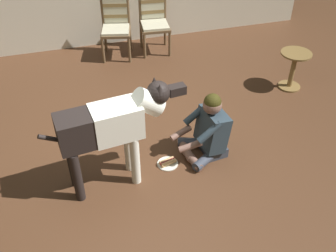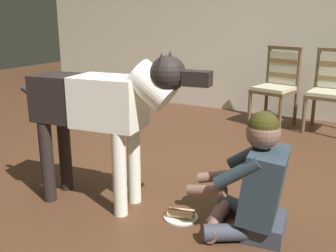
{
  "view_description": "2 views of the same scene",
  "coord_description": "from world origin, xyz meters",
  "px_view_note": "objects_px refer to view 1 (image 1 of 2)",
  "views": [
    {
      "loc": [
        -0.57,
        -3.18,
        3.11
      ],
      "look_at": [
        0.26,
        -0.34,
        0.76
      ],
      "focal_mm": 41.44,
      "sensor_mm": 36.0,
      "label": 1
    },
    {
      "loc": [
        1.45,
        -2.34,
        1.38
      ],
      "look_at": [
        0.22,
        -0.09,
        0.65
      ],
      "focal_mm": 42.56,
      "sensor_mm": 36.0,
      "label": 2
    }
  ],
  "objects_px": {
    "large_dog": "(112,126)",
    "round_side_table": "(293,67)",
    "hot_dog_on_plate": "(168,162)",
    "dining_chair_left_of_pair": "(116,23)",
    "dining_chair_right_of_pair": "(154,19)",
    "person_sitting_on_floor": "(208,131)"
  },
  "relations": [
    {
      "from": "large_dog",
      "to": "hot_dog_on_plate",
      "type": "relative_size",
      "value": 6.18
    },
    {
      "from": "dining_chair_left_of_pair",
      "to": "round_side_table",
      "type": "xyz_separation_m",
      "value": [
        2.24,
        -1.73,
        -0.21
      ]
    },
    {
      "from": "large_dog",
      "to": "round_side_table",
      "type": "bearing_deg",
      "value": 22.39
    },
    {
      "from": "person_sitting_on_floor",
      "to": "large_dog",
      "type": "distance_m",
      "value": 1.17
    },
    {
      "from": "dining_chair_right_of_pair",
      "to": "hot_dog_on_plate",
      "type": "height_order",
      "value": "dining_chair_right_of_pair"
    },
    {
      "from": "dining_chair_left_of_pair",
      "to": "hot_dog_on_plate",
      "type": "bearing_deg",
      "value": -88.9
    },
    {
      "from": "person_sitting_on_floor",
      "to": "round_side_table",
      "type": "distance_m",
      "value": 1.97
    },
    {
      "from": "hot_dog_on_plate",
      "to": "round_side_table",
      "type": "bearing_deg",
      "value": 26.17
    },
    {
      "from": "dining_chair_right_of_pair",
      "to": "hot_dog_on_plate",
      "type": "bearing_deg",
      "value": -101.69
    },
    {
      "from": "person_sitting_on_floor",
      "to": "round_side_table",
      "type": "relative_size",
      "value": 1.45
    },
    {
      "from": "dining_chair_right_of_pair",
      "to": "hot_dog_on_plate",
      "type": "xyz_separation_m",
      "value": [
        -0.58,
        -2.8,
        -0.52
      ]
    },
    {
      "from": "dining_chair_left_of_pair",
      "to": "dining_chair_right_of_pair",
      "type": "height_order",
      "value": "same"
    },
    {
      "from": "large_dog",
      "to": "round_side_table",
      "type": "xyz_separation_m",
      "value": [
        2.78,
        1.14,
        -0.41
      ]
    },
    {
      "from": "dining_chair_left_of_pair",
      "to": "large_dog",
      "type": "height_order",
      "value": "large_dog"
    },
    {
      "from": "dining_chair_left_of_pair",
      "to": "person_sitting_on_floor",
      "type": "xyz_separation_m",
      "value": [
        0.55,
        -2.74,
        -0.21
      ]
    },
    {
      "from": "dining_chair_right_of_pair",
      "to": "large_dog",
      "type": "distance_m",
      "value": 3.11
    },
    {
      "from": "dining_chair_right_of_pair",
      "to": "person_sitting_on_floor",
      "type": "relative_size",
      "value": 1.2
    },
    {
      "from": "dining_chair_left_of_pair",
      "to": "large_dog",
      "type": "distance_m",
      "value": 2.93
    },
    {
      "from": "person_sitting_on_floor",
      "to": "large_dog",
      "type": "relative_size",
      "value": 0.55
    },
    {
      "from": "dining_chair_left_of_pair",
      "to": "round_side_table",
      "type": "distance_m",
      "value": 2.83
    },
    {
      "from": "round_side_table",
      "to": "large_dog",
      "type": "bearing_deg",
      "value": -157.61
    },
    {
      "from": "hot_dog_on_plate",
      "to": "round_side_table",
      "type": "height_order",
      "value": "round_side_table"
    }
  ]
}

